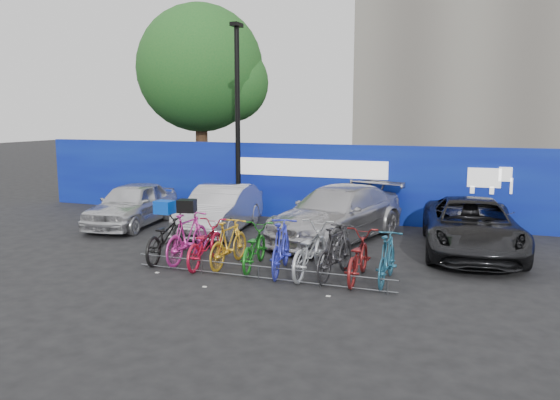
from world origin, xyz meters
The scene contains 21 objects.
ground centered at (0.00, 0.00, 0.00)m, with size 100.00×100.00×0.00m, color black.
hoarding centered at (0.01, 6.00, 1.20)m, with size 22.00×0.18×2.40m.
tree centered at (-6.77, 10.06, 5.07)m, with size 5.40×5.20×7.80m.
lamppost centered at (-3.20, 5.40, 3.27)m, with size 0.25×0.50×6.11m.
bike_rack centered at (0.00, -0.60, 0.16)m, with size 5.60×0.03×0.30m.
car_0 centered at (-5.65, 3.12, 0.66)m, with size 1.55×3.85×1.31m, color silver.
car_1 centered at (-2.75, 3.22, 0.66)m, with size 1.40×4.02×1.32m, color #B8B7BD.
car_2 centered at (0.57, 3.48, 0.71)m, with size 1.98×4.88×1.42m, color #B1B0B4.
car_3 centered at (3.97, 3.20, 0.65)m, with size 2.16×4.69×1.30m, color black.
bike_0 centered at (-2.63, 0.14, 0.54)m, with size 0.71×2.04×1.07m, color black.
bike_1 centered at (-2.05, 0.15, 0.57)m, with size 0.53×1.89×1.14m, color #C22B91.
bike_2 centered at (-1.52, -0.02, 0.49)m, with size 0.65×1.87×0.98m, color #BA102F.
bike_3 centered at (-1.00, 0.11, 0.52)m, with size 0.49×1.73×1.04m, color gold.
bike_4 centered at (-0.42, 0.16, 0.47)m, with size 0.62×1.79×0.94m, color #166A17.
bike_5 centered at (0.27, -0.02, 0.57)m, with size 0.54×1.91×1.15m, color #2A31BD.
bike_6 centered at (0.86, 0.10, 0.53)m, with size 0.71×2.03×1.07m, color #A4A8AB.
bike_7 centered at (1.41, 0.09, 0.55)m, with size 0.52×1.84×1.10m, color #252528.
bike_8 centered at (1.88, 0.07, 0.49)m, with size 0.65×1.86×0.98m, color maroon.
bike_9 centered at (2.47, 0.08, 0.51)m, with size 0.48×1.70×1.02m, color #1E536E.
cargo_crate centered at (-2.63, 0.14, 1.22)m, with size 0.41×0.31×0.29m, color #063BBB.
cargo_topcase centered at (-2.05, 0.15, 1.28)m, with size 0.39×0.35×0.29m, color black.
Camera 1 is at (4.13, -10.45, 3.31)m, focal length 35.00 mm.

